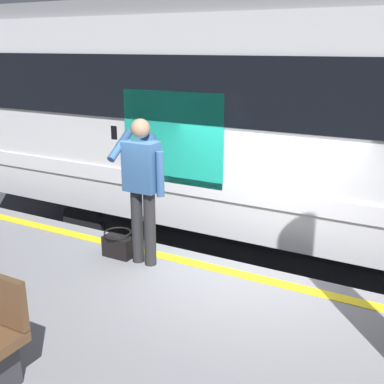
{
  "coord_description": "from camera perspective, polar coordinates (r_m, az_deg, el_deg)",
  "views": [
    {
      "loc": [
        -2.03,
        4.92,
        3.53
      ],
      "look_at": [
        0.51,
        0.3,
        1.91
      ],
      "focal_mm": 44.69,
      "sensor_mm": 36.0,
      "label": 1
    }
  ],
  "objects": [
    {
      "name": "ground_plane",
      "position": [
        6.39,
        5.54,
        -16.51
      ],
      "size": [
        24.39,
        24.39,
        0.0
      ],
      "primitive_type": "plane",
      "color": "#3D3D3F"
    },
    {
      "name": "track_rail_far",
      "position": [
        8.74,
        13.06,
        -6.6
      ],
      "size": [
        18.71,
        0.08,
        0.16
      ],
      "primitive_type": "cube",
      "color": "slate",
      "rests_on": "ground"
    },
    {
      "name": "passenger",
      "position": [
        5.53,
        -5.93,
        1.42
      ],
      "size": [
        0.57,
        0.55,
        1.75
      ],
      "color": "#262628",
      "rests_on": "platform"
    },
    {
      "name": "safety_line",
      "position": [
        5.65,
        4.61,
        -9.47
      ],
      "size": [
        14.11,
        0.16,
        0.01
      ],
      "primitive_type": "cube",
      "color": "yellow",
      "rests_on": "platform"
    },
    {
      "name": "handbag",
      "position": [
        6.03,
        -8.8,
        -6.28
      ],
      "size": [
        0.38,
        0.34,
        0.33
      ],
      "color": "black",
      "rests_on": "platform"
    },
    {
      "name": "train_carriage",
      "position": [
        7.2,
        20.15,
        8.2
      ],
      "size": [
        13.37,
        2.85,
        4.01
      ],
      "color": "silver",
      "rests_on": "ground"
    },
    {
      "name": "track_rail_near",
      "position": [
        7.5,
        9.94,
        -10.57
      ],
      "size": [
        18.71,
        0.08,
        0.16
      ],
      "primitive_type": "cube",
      "color": "slate",
      "rests_on": "ground"
    }
  ]
}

